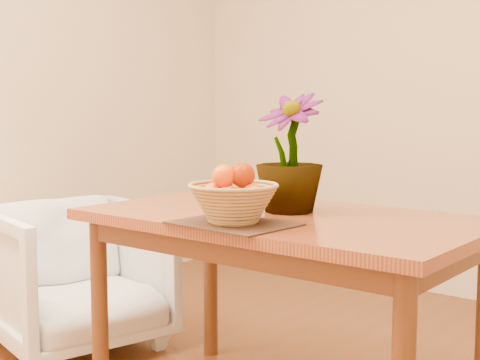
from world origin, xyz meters
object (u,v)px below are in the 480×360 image
Objects in this scene: table at (282,238)px; potted_plant at (290,153)px; wicker_basket at (233,205)px; armchair at (77,268)px.

table is 3.27× the size of potted_plant.
potted_plant is (-0.00, 0.05, 0.30)m from table.
potted_plant reaches higher than table.
potted_plant reaches higher than wicker_basket.
armchair is at bearing -178.18° from potted_plant.
potted_plant is 1.31m from armchair.
armchair is at bearing 166.74° from wicker_basket.
wicker_basket is 1.29m from armchair.
potted_plant is (-0.01, 0.33, 0.15)m from wicker_basket.
potted_plant is 0.57× the size of armchair.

